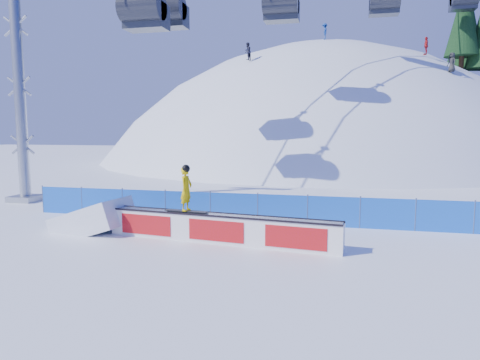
# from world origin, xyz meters

# --- Properties ---
(ground) EXTENTS (160.00, 160.00, 0.00)m
(ground) POSITION_xyz_m (0.00, 0.00, 0.00)
(ground) COLOR white
(ground) RESTS_ON ground
(snow_hill) EXTENTS (64.00, 64.00, 64.00)m
(snow_hill) POSITION_xyz_m (0.00, 42.00, -18.00)
(snow_hill) COLOR white
(snow_hill) RESTS_ON ground
(safety_fence) EXTENTS (22.05, 0.05, 1.30)m
(safety_fence) POSITION_xyz_m (0.00, 4.50, 0.60)
(safety_fence) COLOR blue
(safety_fence) RESTS_ON ground
(rail_box) EXTENTS (8.23, 1.54, 0.99)m
(rail_box) POSITION_xyz_m (-1.71, 1.25, 0.49)
(rail_box) COLOR white
(rail_box) RESTS_ON ground
(snow_ramp) EXTENTS (3.04, 2.11, 1.78)m
(snow_ramp) POSITION_xyz_m (-6.81, 1.86, 0.00)
(snow_ramp) COLOR white
(snow_ramp) RESTS_ON ground
(snowboarder) EXTENTS (1.57, 0.60, 1.62)m
(snowboarder) POSITION_xyz_m (-2.90, 1.40, 1.78)
(snowboarder) COLOR black
(snowboarder) RESTS_ON rail_box
(distant_skiers) EXTENTS (18.89, 7.97, 6.28)m
(distant_skiers) POSITION_xyz_m (2.83, 31.67, 11.92)
(distant_skiers) COLOR black
(distant_skiers) RESTS_ON ground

